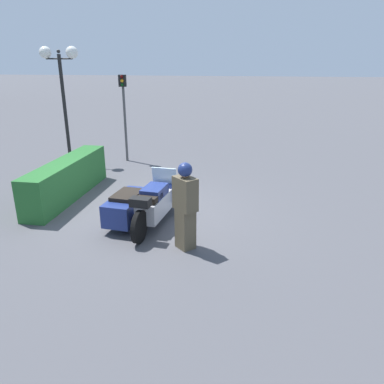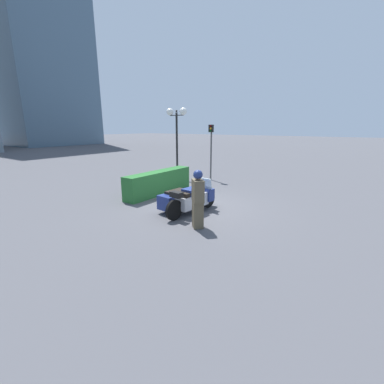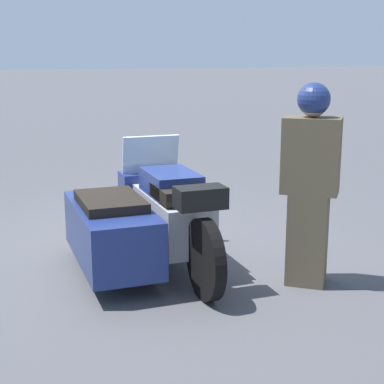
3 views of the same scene
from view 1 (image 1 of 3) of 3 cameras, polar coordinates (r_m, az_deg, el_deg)
ground_plane at (r=9.33m, az=-6.78°, el=-3.04°), size 160.00×160.00×0.00m
police_motorcycle at (r=8.59m, az=-7.56°, el=-1.68°), size 2.50×1.41×1.17m
officer_rider at (r=7.21m, az=-1.03°, el=-1.88°), size 0.54×0.55×1.76m
hedge_bush_curbside at (r=10.65m, az=-18.45°, el=1.89°), size 3.76×0.65×1.03m
twin_lamp_post at (r=14.07m, az=-19.41°, el=17.15°), size 0.40×1.35×3.98m
traffic_light_near at (r=13.81m, az=-10.33°, el=12.93°), size 0.22×0.28×3.06m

